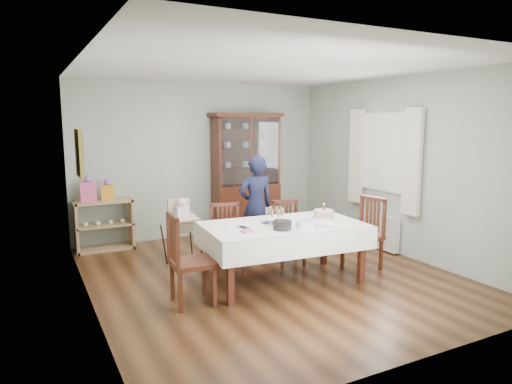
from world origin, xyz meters
TOP-DOWN VIEW (x-y plane):
  - floor at (0.00, 0.00)m, footprint 5.00×5.00m
  - room_shell at (0.00, 0.53)m, footprint 5.00×5.00m
  - dining_table at (0.02, -0.31)m, footprint 2.08×1.30m
  - china_cabinet at (0.75, 2.26)m, footprint 1.30×0.48m
  - sideboard at (-1.75, 2.28)m, footprint 0.90×0.38m
  - picture_frame at (-2.22, 0.80)m, footprint 0.04×0.48m
  - window at (2.22, 0.30)m, footprint 0.04×1.02m
  - curtain_left at (2.16, -0.32)m, footprint 0.07×0.30m
  - curtain_right at (2.16, 0.92)m, footprint 0.07×0.30m
  - radiator at (2.16, 0.30)m, footprint 0.10×0.80m
  - chair_far_left at (-0.45, 0.35)m, footprint 0.49×0.49m
  - chair_far_right at (0.48, 0.32)m, footprint 0.47×0.47m
  - chair_end_left at (-1.25, -0.44)m, footprint 0.49×0.49m
  - chair_end_right at (1.26, -0.37)m, footprint 0.52×0.52m
  - woman at (0.26, 0.93)m, footprint 0.57×0.39m
  - high_chair at (-0.90, 0.93)m, footprint 0.45×0.45m
  - champagne_tray at (-0.07, -0.24)m, footprint 0.33×0.33m
  - birthday_cake at (0.65, -0.28)m, footprint 0.30×0.30m
  - plate_stack_dark at (-0.15, -0.55)m, footprint 0.29×0.29m
  - plate_stack_white at (0.12, -0.64)m, footprint 0.27×0.27m
  - napkin_stack at (-0.57, -0.49)m, footprint 0.14×0.14m
  - cutlery at (-0.56, -0.27)m, footprint 0.13×0.18m
  - cake_knife at (0.28, -0.63)m, footprint 0.30×0.14m
  - gift_bag_pink at (-1.96, 2.26)m, footprint 0.25×0.19m
  - gift_bag_orange at (-1.67, 2.26)m, footprint 0.21×0.17m

SIDE VIEW (x-z plane):
  - floor at x=0.00m, z-range 0.00..0.00m
  - chair_far_right at x=0.48m, z-range -0.18..0.72m
  - chair_far_left at x=-0.45m, z-range -0.19..0.74m
  - chair_end_right at x=1.26m, z-range -0.20..0.79m
  - radiator at x=2.16m, z-range 0.02..0.57m
  - chair_end_left at x=-1.25m, z-range -0.21..0.83m
  - high_chair at x=-0.90m, z-range -0.11..0.87m
  - dining_table at x=0.02m, z-range 0.00..0.76m
  - sideboard at x=-1.75m, z-range 0.00..0.80m
  - woman at x=0.26m, z-range 0.00..1.52m
  - cutlery at x=-0.56m, z-range 0.76..0.77m
  - cake_knife at x=0.28m, z-range 0.76..0.77m
  - napkin_stack at x=-0.57m, z-range 0.76..0.78m
  - plate_stack_white at x=0.12m, z-range 0.76..0.85m
  - plate_stack_dark at x=-0.15m, z-range 0.76..0.87m
  - birthday_cake at x=0.65m, z-range 0.71..0.92m
  - champagne_tray at x=-0.07m, z-range 0.72..0.92m
  - gift_bag_orange at x=-1.67m, z-range 0.78..1.12m
  - gift_bag_pink at x=-1.96m, z-range 0.78..1.19m
  - china_cabinet at x=0.75m, z-range 0.04..2.21m
  - curtain_left at x=2.16m, z-range 0.67..2.23m
  - curtain_right at x=2.16m, z-range 0.67..2.23m
  - window at x=2.22m, z-range 0.94..2.16m
  - picture_frame at x=-2.22m, z-range 1.36..1.94m
  - room_shell at x=0.00m, z-range -0.80..4.20m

